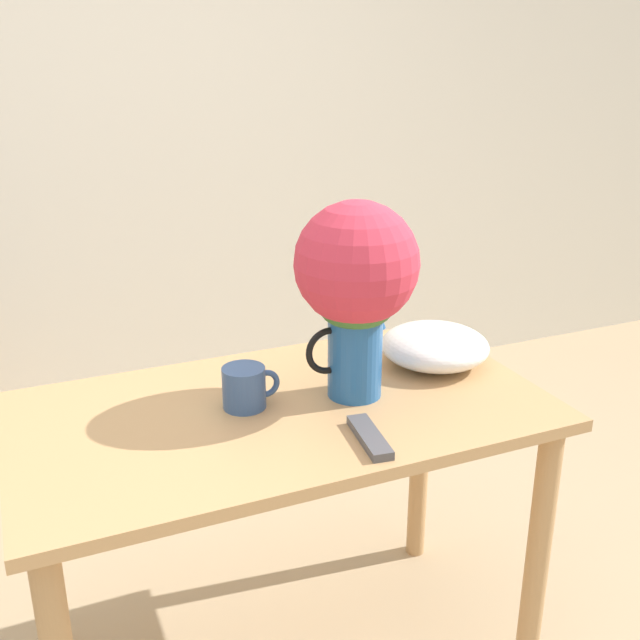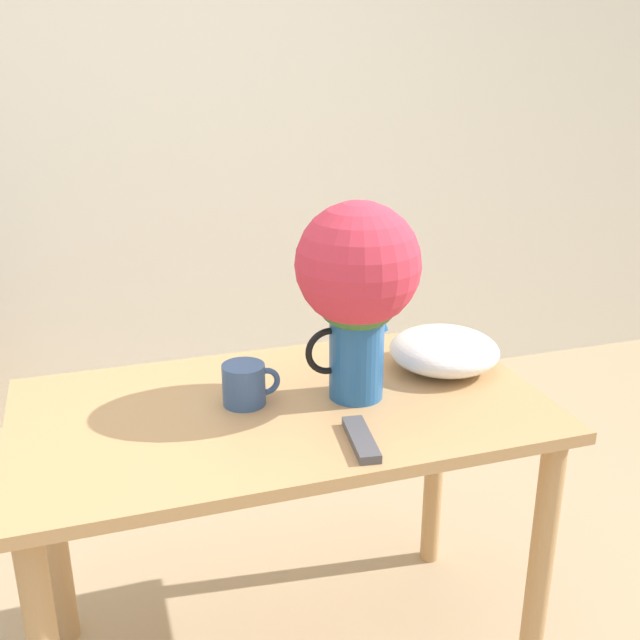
# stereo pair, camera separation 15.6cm
# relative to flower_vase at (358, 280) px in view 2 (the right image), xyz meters

# --- Properties ---
(wall_back) EXTENTS (8.00, 0.05, 2.60)m
(wall_back) POSITION_rel_flower_vase_xyz_m (-0.34, 1.73, 0.20)
(wall_back) COLOR silver
(wall_back) RESTS_ON ground_plane
(table) EXTENTS (1.27, 0.70, 0.80)m
(table) POSITION_rel_flower_vase_xyz_m (-0.18, 0.01, -0.43)
(table) COLOR tan
(table) RESTS_ON ground_plane
(flower_vase) EXTENTS (0.30, 0.30, 0.48)m
(flower_vase) POSITION_rel_flower_vase_xyz_m (0.00, 0.00, 0.00)
(flower_vase) COLOR #235B9E
(flower_vase) RESTS_ON table
(coffee_mug) EXTENTS (0.14, 0.10, 0.10)m
(coffee_mug) POSITION_rel_flower_vase_xyz_m (-0.27, 0.04, -0.25)
(coffee_mug) COLOR #385689
(coffee_mug) RESTS_ON table
(white_bowl) EXTENTS (0.29, 0.29, 0.10)m
(white_bowl) POSITION_rel_flower_vase_xyz_m (0.28, 0.09, -0.25)
(white_bowl) COLOR white
(white_bowl) RESTS_ON table
(remote_control) EXTENTS (0.07, 0.19, 0.02)m
(remote_control) POSITION_rel_flower_vase_xyz_m (-0.07, -0.22, -0.29)
(remote_control) COLOR #4C4C51
(remote_control) RESTS_ON table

